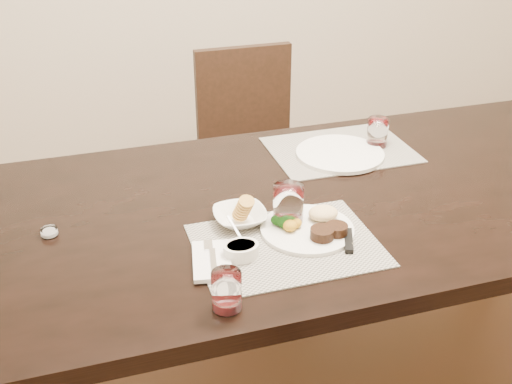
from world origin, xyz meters
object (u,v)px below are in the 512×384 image
object	(u,v)px
steak_knife	(344,235)
cracker_bowl	(240,216)
wine_glass_near	(288,207)
far_plate	(340,154)
chair_far	(251,143)
dinner_plate	(312,226)

from	to	relation	value
steak_knife	cracker_bowl	bearing A→B (deg)	169.81
cracker_bowl	wine_glass_near	bearing A→B (deg)	-19.95
far_plate	chair_far	bearing A→B (deg)	97.14
dinner_plate	cracker_bowl	distance (m)	0.19
cracker_bowl	wine_glass_near	distance (m)	0.13
dinner_plate	wine_glass_near	bearing A→B (deg)	106.13
chair_far	dinner_plate	size ratio (longest dim) A/B	3.66
steak_knife	cracker_bowl	world-z (taller)	cracker_bowl
chair_far	dinner_plate	xyz separation A→B (m)	(-0.17, -1.11, 0.26)
steak_knife	chair_far	bearing A→B (deg)	107.21
far_plate	steak_knife	bearing A→B (deg)	-112.77
chair_far	dinner_plate	distance (m)	1.15
steak_knife	far_plate	size ratio (longest dim) A/B	0.85
steak_knife	wine_glass_near	distance (m)	0.16
dinner_plate	wine_glass_near	xyz separation A→B (m)	(-0.05, 0.05, 0.04)
wine_glass_near	far_plate	distance (m)	0.46
steak_knife	wine_glass_near	xyz separation A→B (m)	(-0.12, 0.11, 0.04)
steak_knife	dinner_plate	bearing A→B (deg)	165.04
steak_knife	cracker_bowl	xyz separation A→B (m)	(-0.24, 0.15, 0.01)
cracker_bowl	far_plate	bearing A→B (deg)	35.44
wine_glass_near	far_plate	bearing A→B (deg)	48.66
wine_glass_near	dinner_plate	bearing A→B (deg)	-49.15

